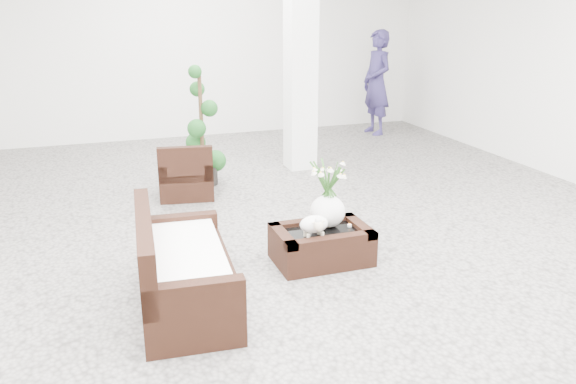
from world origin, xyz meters
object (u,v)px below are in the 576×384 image
object	(u,v)px
armchair	(186,169)
loveseat	(185,260)
topiary	(202,127)
coffee_table	(321,246)

from	to	relation	value
armchair	loveseat	distance (m)	2.91
topiary	coffee_table	bearing A→B (deg)	-78.80
coffee_table	topiary	world-z (taller)	topiary
coffee_table	topiary	distance (m)	2.99
coffee_table	topiary	size ratio (longest dim) A/B	0.57
armchair	topiary	xyz separation A→B (m)	(0.31, 0.43, 0.44)
topiary	armchair	bearing A→B (deg)	-125.67
loveseat	topiary	xyz separation A→B (m)	(0.81, 3.29, 0.39)
armchair	loveseat	size ratio (longest dim) A/B	0.47
armchair	loveseat	bearing A→B (deg)	89.40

